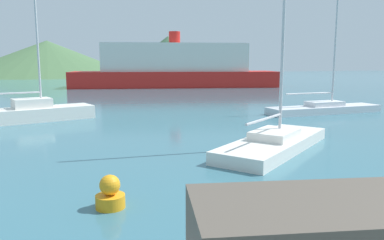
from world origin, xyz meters
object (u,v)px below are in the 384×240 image
Objects in this scene: ferry_distant at (175,68)px; buoy_marker at (110,194)px; sailboat_middle at (33,112)px; sailboat_inner at (275,140)px; sailboat_outer at (324,108)px.

ferry_distant reaches higher than buoy_marker.
sailboat_middle reaches higher than buoy_marker.
buoy_marker is at bearing -96.27° from sailboat_middle.
sailboat_inner is 1.11× the size of sailboat_middle.
sailboat_inner is at bearing -138.42° from sailboat_outer.
sailboat_outer is 20.06m from buoy_marker.
ferry_distant is 43.87m from buoy_marker.
sailboat_middle is 31.40m from ferry_distant.
sailboat_outer is 0.34× the size of ferry_distant.
sailboat_outer is at bearing 6.30° from sailboat_inner.
sailboat_middle reaches higher than ferry_distant.
buoy_marker is (-14.92, -41.19, -2.29)m from ferry_distant.
buoy_marker is (2.30, -15.01, -0.19)m from sailboat_middle.
sailboat_middle is at bearing 94.16° from sailboat_inner.
sailboat_inner is 7.90m from buoy_marker.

